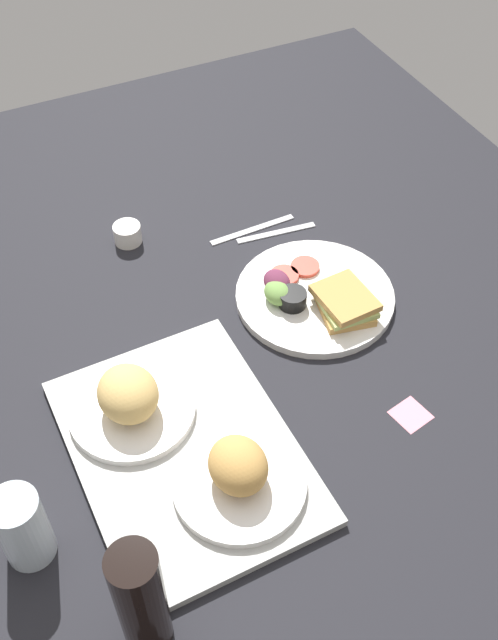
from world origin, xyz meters
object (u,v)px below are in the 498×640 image
(bread_plate_far, at_px, (130,400))
(knife, at_px, (252,229))
(drinking_glass, at_px, (22,528))
(sticky_note, at_px, (411,415))
(serving_tray, at_px, (184,450))
(bread_plate_near, at_px, (239,474))
(fork, at_px, (276,232))
(plate_with_salad, at_px, (315,296))
(espresso_cup, at_px, (127,234))
(soda_bottle, at_px, (141,601))

(bread_plate_far, distance_m, knife, 0.52)
(drinking_glass, bearing_deg, sticky_note, -93.44)
(serving_tray, distance_m, bread_plate_far, 0.12)
(bread_plate_far, relative_size, knife, 1.10)
(bread_plate_near, distance_m, knife, 0.61)
(bread_plate_near, height_order, fork, bread_plate_near)
(fork, relative_size, knife, 0.89)
(sticky_note, bearing_deg, knife, 3.68)
(fork, relative_size, sticky_note, 3.04)
(plate_with_salad, relative_size, drinking_glass, 2.24)
(serving_tray, xyz_separation_m, bread_plate_near, (-0.10, -0.05, 0.04))
(fork, height_order, knife, same)
(serving_tray, relative_size, bread_plate_near, 2.19)
(drinking_glass, bearing_deg, plate_with_salad, -66.92)
(espresso_cup, relative_size, fork, 0.33)
(bread_plate_near, bearing_deg, sticky_note, -89.51)
(bread_plate_near, distance_m, plate_with_salad, 0.42)
(bread_plate_far, relative_size, soda_bottle, 0.94)
(drinking_glass, bearing_deg, bread_plate_far, -53.43)
(fork, bearing_deg, bread_plate_far, 43.17)
(bread_plate_far, distance_m, fork, 0.53)
(plate_with_salad, bearing_deg, sticky_note, -176.45)
(bread_plate_far, xyz_separation_m, soda_bottle, (-0.34, 0.10, 0.06))
(serving_tray, height_order, drinking_glass, drinking_glass)
(espresso_cup, bearing_deg, bread_plate_near, 176.46)
(serving_tray, relative_size, plate_with_salad, 1.50)
(espresso_cup, bearing_deg, plate_with_salad, -140.49)
(plate_with_salad, height_order, knife, plate_with_salad)
(knife, bearing_deg, plate_with_salad, 92.35)
(bread_plate_far, height_order, drinking_glass, drinking_glass)
(plate_with_salad, xyz_separation_m, espresso_cup, (0.32, 0.26, 0.00))
(soda_bottle, bearing_deg, drinking_glass, 30.83)
(fork, distance_m, sticky_note, 0.50)
(drinking_glass, relative_size, knife, 0.71)
(soda_bottle, xyz_separation_m, knife, (0.68, -0.48, -0.11))
(soda_bottle, xyz_separation_m, sticky_note, (0.15, -0.52, -0.11))
(knife, bearing_deg, serving_tray, 51.39)
(serving_tray, relative_size, sticky_note, 8.04)
(serving_tray, distance_m, sticky_note, 0.38)
(serving_tray, height_order, bread_plate_near, bread_plate_near)
(fork, bearing_deg, serving_tray, 54.65)
(soda_bottle, height_order, sticky_note, soda_bottle)
(espresso_cup, height_order, sticky_note, espresso_cup)
(plate_with_salad, height_order, drinking_glass, drinking_glass)
(serving_tray, distance_m, drinking_glass, 0.27)
(soda_bottle, distance_m, espresso_cup, 0.80)
(bread_plate_near, bearing_deg, espresso_cup, -3.54)
(serving_tray, xyz_separation_m, knife, (0.44, -0.33, -0.01))
(espresso_cup, bearing_deg, sticky_note, -155.57)
(drinking_glass, xyz_separation_m, sticky_note, (-0.04, -0.63, -0.07))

